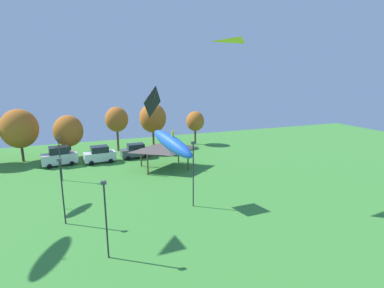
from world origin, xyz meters
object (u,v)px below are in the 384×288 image
object	(u,v)px
parked_car_rightmost_in_row	(169,147)
light_post_1	(193,171)
treeline_tree_3	(68,131)
treeline_tree_5	(153,118)
kite_flying_5	(153,102)
kite_flying_8	(172,143)
light_post_0	(62,187)
parked_car_leftmost	(59,156)
park_pavilion	(164,146)
light_post_2	(60,156)
treeline_tree_2	(19,129)
light_post_3	(106,215)
treeline_tree_6	(195,121)
parked_car_third_from_left	(136,151)
parked_car_second_from_left	(100,155)
treeline_tree_4	(117,120)
kite_flying_3	(241,48)

from	to	relation	value
parked_car_rightmost_in_row	light_post_1	xyz separation A→B (m)	(-3.64, -19.72, 2.36)
treeline_tree_3	treeline_tree_5	size ratio (longest dim) A/B	0.85
light_post_1	treeline_tree_5	size ratio (longest dim) A/B	0.83
kite_flying_5	treeline_tree_3	size ratio (longest dim) A/B	0.47
kite_flying_5	kite_flying_8	bearing A→B (deg)	-100.34
light_post_0	treeline_tree_5	world-z (taller)	treeline_tree_5
parked_car_leftmost	kite_flying_8	bearing A→B (deg)	-85.05
park_pavilion	light_post_1	bearing A→B (deg)	-93.78
light_post_2	treeline_tree_2	bearing A→B (deg)	116.81
light_post_3	treeline_tree_6	world-z (taller)	treeline_tree_6
parked_car_leftmost	parked_car_third_from_left	bearing A→B (deg)	-7.40
kite_flying_8	park_pavilion	xyz separation A→B (m)	(6.34, 23.60, -5.86)
parked_car_rightmost_in_row	treeline_tree_6	bearing A→B (deg)	42.47
treeline_tree_2	treeline_tree_3	distance (m)	6.45
light_post_0	light_post_3	world-z (taller)	light_post_0
kite_flying_8	parked_car_second_from_left	world-z (taller)	kite_flying_8
treeline_tree_4	treeline_tree_5	xyz separation A→B (m)	(6.27, 0.94, -0.20)
light_post_2	treeline_tree_6	world-z (taller)	treeline_tree_6
kite_flying_3	park_pavilion	size ratio (longest dim) A/B	0.43
parked_car_rightmost_in_row	light_post_3	distance (m)	28.15
parked_car_second_from_left	treeline_tree_6	size ratio (longest dim) A/B	0.74
park_pavilion	treeline_tree_5	size ratio (longest dim) A/B	0.92
kite_flying_5	parked_car_leftmost	bearing A→B (deg)	119.58
treeline_tree_4	treeline_tree_5	world-z (taller)	treeline_tree_5
park_pavilion	light_post_3	bearing A→B (deg)	-117.10
kite_flying_5	light_post_0	size ratio (longest dim) A/B	0.53
kite_flying_5	parked_car_second_from_left	distance (m)	18.51
kite_flying_3	light_post_1	bearing A→B (deg)	166.45
light_post_0	treeline_tree_6	size ratio (longest dim) A/B	0.95
treeline_tree_5	parked_car_third_from_left	bearing A→B (deg)	-124.32
parked_car_second_from_left	parked_car_leftmost	bearing A→B (deg)	169.18
parked_car_rightmost_in_row	treeline_tree_6	xyz separation A→B (m)	(6.62, 5.00, 3.00)
kite_flying_3	light_post_1	size ratio (longest dim) A/B	0.48
parked_car_second_from_left	parked_car_third_from_left	xyz separation A→B (m)	(5.32, 0.63, -0.10)
kite_flying_8	parked_car_rightmost_in_row	size ratio (longest dim) A/B	0.73
parked_car_third_from_left	kite_flying_8	bearing A→B (deg)	-99.33
treeline_tree_3	kite_flying_8	bearing A→B (deg)	-80.90
light_post_3	treeline_tree_6	xyz separation A→B (m)	(18.77, 30.32, 1.03)
light_post_2	treeline_tree_6	size ratio (longest dim) A/B	0.87
parked_car_third_from_left	light_post_0	distance (m)	21.07
parked_car_leftmost	treeline_tree_2	bearing A→B (deg)	133.23
kite_flying_8	treeline_tree_4	xyz separation A→B (m)	(1.94, 35.73, -3.69)
light_post_0	light_post_1	bearing A→B (deg)	-3.58
parked_car_second_from_left	treeline_tree_4	world-z (taller)	treeline_tree_4
light_post_0	light_post_3	bearing A→B (deg)	-65.83
treeline_tree_2	treeline_tree_3	xyz separation A→B (m)	(6.40, -0.09, -0.75)
light_post_1	kite_flying_3	bearing A→B (deg)	-13.55
treeline_tree_5	treeline_tree_6	size ratio (longest dim) A/B	1.26
treeline_tree_2	parked_car_second_from_left	bearing A→B (deg)	-24.11
light_post_0	treeline_tree_2	bearing A→B (deg)	104.93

